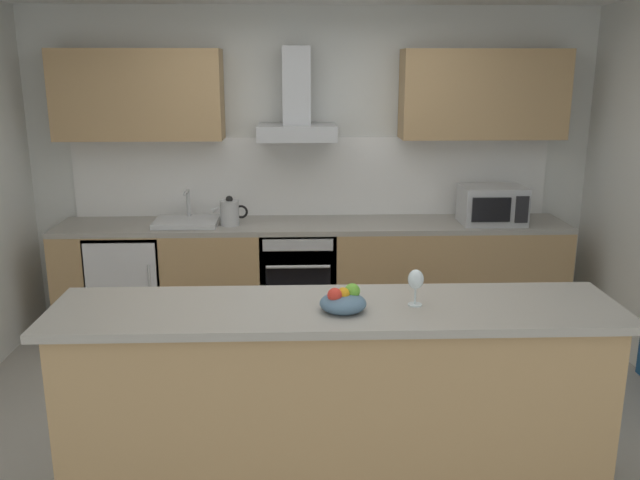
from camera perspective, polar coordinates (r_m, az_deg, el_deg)
name	(u,v)px	position (r m, az deg, el deg)	size (l,w,h in m)	color
ground	(320,424)	(4.26, -0.03, -15.49)	(5.66, 4.76, 0.02)	gray
wall_back	(312,167)	(5.68, -0.70, 6.27)	(5.66, 0.12, 2.60)	silver
backsplash_tile	(312,176)	(5.62, -0.69, 5.46)	(3.96, 0.02, 0.66)	white
counter_back	(313,276)	(5.50, -0.59, -3.10)	(4.10, 0.60, 0.90)	tan
counter_island	(336,401)	(3.41, 1.37, -13.61)	(2.74, 0.64, 1.02)	tan
upper_cabinets	(312,95)	(5.40, -0.67, 12.34)	(4.05, 0.32, 0.70)	tan
oven	(298,276)	(5.47, -1.88, -3.10)	(0.60, 0.62, 0.80)	slate
refrigerator	(131,282)	(5.65, -15.88, -3.47)	(0.58, 0.60, 0.85)	white
microwave	(492,205)	(5.52, 14.52, 2.93)	(0.50, 0.38, 0.30)	#B7BABC
sink	(187,221)	(5.43, -11.34, 1.61)	(0.50, 0.40, 0.26)	silver
kettle	(230,212)	(5.33, -7.72, 2.36)	(0.29, 0.15, 0.24)	#B7BABC
range_hood	(297,111)	(5.35, -2.01, 11.00)	(0.62, 0.45, 0.72)	#B7BABC
wine_glass	(416,281)	(3.20, 8.20, -3.47)	(0.08, 0.08, 0.18)	silver
fruit_bowl	(343,301)	(3.13, 2.00, -5.27)	(0.22, 0.22, 0.13)	slate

